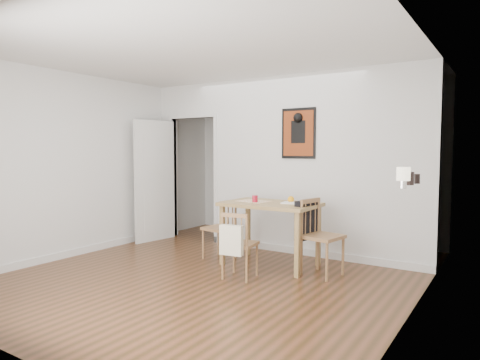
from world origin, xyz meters
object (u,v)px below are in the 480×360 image
Objects in this scene: dining_table at (270,210)px; ceramic_jar_b at (416,179)px; red_glass at (255,199)px; bookshelf at (238,183)px; fireplace at (411,239)px; orange_fruit at (291,199)px; mantel_lamp at (403,175)px; notebook at (293,203)px; ceramic_jar_a at (408,178)px; chair_right at (321,236)px; chair_front at (240,244)px; chair_left at (219,229)px.

ceramic_jar_b is (1.80, -0.10, 0.48)m from dining_table.
bookshelf is at bearing 128.49° from red_glass.
fireplace is 14.75× the size of orange_fruit.
bookshelf is 4.33m from mantel_lamp.
notebook is at bearing -48.77° from orange_fruit.
ceramic_jar_a reaches higher than red_glass.
dining_table is 2.45m from bookshelf.
red_glass is at bearing -177.73° from chair_right.
ceramic_jar_b is (1.07, -0.04, 0.73)m from chair_right.
chair_front is at bearing -169.71° from fireplace.
chair_front is 0.78m from red_glass.
dining_table is at bearing 6.37° from chair_left.
dining_table is at bearing 175.38° from chair_right.
chair_left is 8.20× the size of ceramic_jar_b.
ceramic_jar_b is at bearing -0.02° from red_glass.
mantel_lamp is at bearing -1.86° from chair_front.
ceramic_jar_a is at bearing 138.43° from fireplace.
chair_left is 1.05× the size of chair_front.
orange_fruit is (1.90, -1.64, -0.02)m from bookshelf.
bookshelf is 19.19× the size of red_glass.
red_glass is 2.13m from mantel_lamp.
chair_right is at bearing 2.27° from red_glass.
ceramic_jar_b is (1.57, -0.24, 0.34)m from orange_fruit.
bookshelf is at bearing 123.52° from chair_front.
red_glass is 0.47m from orange_fruit.
fireplace is (1.08, -0.30, 0.14)m from chair_right.
dining_table is 1.53× the size of chair_front.
chair_front is 9.36× the size of orange_fruit.
fireplace is 4.62× the size of notebook.
ceramic_jar_a is 1.30× the size of ceramic_jar_b.
notebook is 1.58m from ceramic_jar_a.
dining_table is 0.97× the size of fireplace.
chair_left is 2.68m from ceramic_jar_b.
fireplace is 1.60m from notebook.
mantel_lamp is at bearing -14.68° from chair_left.
ceramic_jar_a reaches higher than orange_fruit.
chair_front is (0.73, -0.61, -0.01)m from chair_left.
mantel_lamp reaches higher than chair_front.
chair_right is at bearing 0.99° from chair_left.
ceramic_jar_b is at bearing -28.47° from bookshelf.
fireplace reaches higher than red_glass.
chair_front is 2.08m from ceramic_jar_b.
notebook is 2.66× the size of ceramic_jar_b.
chair_right is 0.74× the size of fireplace.
chair_right is at bearing 40.11° from chair_front.
chair_front is at bearing -168.12° from ceramic_jar_a.
chair_left is 0.46× the size of bookshelf.
ceramic_jar_a reaches higher than notebook.
chair_left is 9.84× the size of orange_fruit.
red_glass is 0.93× the size of ceramic_jar_b.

